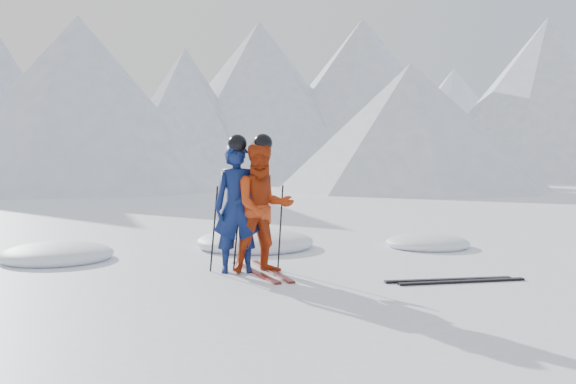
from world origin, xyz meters
name	(u,v)px	position (x,y,z in m)	size (l,w,h in m)	color
ground	(397,270)	(0.00, 0.00, 0.00)	(160.00, 160.00, 0.00)	white
mountain_range	(222,87)	(5.71, 35.31, 6.72)	(106.15, 62.94, 15.53)	#B2BCD1
skier_blue	(238,208)	(-2.15, 0.58, 0.89)	(0.65, 0.43, 1.79)	#0C1A4B
skier_red	(263,208)	(-1.83, 0.43, 0.90)	(0.87, 0.68, 1.79)	#A8300D
pole_blue_left	(214,229)	(-2.45, 0.73, 0.60)	(0.02, 0.02, 1.19)	black
pole_blue_right	(250,227)	(-1.90, 0.83, 0.60)	(0.02, 0.02, 1.19)	black
pole_red_left	(237,228)	(-2.13, 0.68, 0.60)	(0.02, 0.02, 1.20)	black
pole_red_right	(280,227)	(-1.53, 0.58, 0.60)	(0.02, 0.02, 1.20)	black
ski_worn_left	(255,272)	(-1.95, 0.43, 0.01)	(0.09, 1.70, 0.03)	black
ski_worn_right	(272,271)	(-1.71, 0.43, 0.01)	(0.09, 1.70, 0.03)	black
ski_loose_a	(448,280)	(0.24, -0.91, 0.01)	(0.09, 1.70, 0.03)	black
ski_loose_b	(462,282)	(0.34, -1.06, 0.01)	(0.09, 1.70, 0.03)	black
snow_lumps	(270,251)	(-1.16, 2.26, 0.00)	(9.91, 4.64, 0.45)	white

